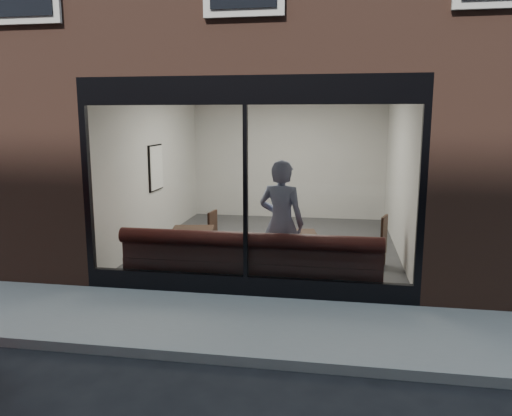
% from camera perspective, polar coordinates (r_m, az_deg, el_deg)
% --- Properties ---
extents(ground, '(120.00, 120.00, 0.00)m').
position_cam_1_polar(ground, '(5.75, -5.12, -16.92)').
color(ground, black).
rests_on(ground, ground).
extents(sidewalk_near, '(40.00, 2.00, 0.01)m').
position_cam_1_polar(sidewalk_near, '(6.63, -2.88, -13.00)').
color(sidewalk_near, gray).
rests_on(sidewalk_near, ground).
extents(kerb_near, '(40.00, 0.10, 0.12)m').
position_cam_1_polar(kerb_near, '(5.68, -5.26, -16.61)').
color(kerb_near, gray).
rests_on(kerb_near, ground).
extents(host_building_pier_left, '(2.50, 12.00, 3.20)m').
position_cam_1_polar(host_building_pier_left, '(13.94, -11.91, 5.91)').
color(host_building_pier_left, brown).
rests_on(host_building_pier_left, ground).
extents(host_building_pier_right, '(2.50, 12.00, 3.20)m').
position_cam_1_polar(host_building_pier_right, '(13.20, 20.18, 5.26)').
color(host_building_pier_right, brown).
rests_on(host_building_pier_right, ground).
extents(host_building_backfill, '(5.00, 6.00, 3.20)m').
position_cam_1_polar(host_building_backfill, '(16.02, 4.81, 6.65)').
color(host_building_backfill, brown).
rests_on(host_building_backfill, ground).
extents(cafe_floor, '(6.00, 6.00, 0.00)m').
position_cam_1_polar(cafe_floor, '(10.36, 1.88, -4.24)').
color(cafe_floor, '#2D2D30').
rests_on(cafe_floor, ground).
extents(cafe_ceiling, '(6.00, 6.00, 0.00)m').
position_cam_1_polar(cafe_ceiling, '(10.04, 1.99, 13.55)').
color(cafe_ceiling, white).
rests_on(cafe_ceiling, host_building_upper).
extents(cafe_wall_back, '(5.00, 0.00, 5.00)m').
position_cam_1_polar(cafe_wall_back, '(13.03, 3.70, 5.81)').
color(cafe_wall_back, silver).
rests_on(cafe_wall_back, ground).
extents(cafe_wall_left, '(0.00, 6.00, 6.00)m').
position_cam_1_polar(cafe_wall_left, '(10.69, -11.45, 4.63)').
color(cafe_wall_left, silver).
rests_on(cafe_wall_left, ground).
extents(cafe_wall_right, '(0.00, 6.00, 6.00)m').
position_cam_1_polar(cafe_wall_right, '(10.06, 16.18, 4.07)').
color(cafe_wall_right, silver).
rests_on(cafe_wall_right, ground).
extents(storefront_kick, '(5.00, 0.10, 0.30)m').
position_cam_1_polar(storefront_kick, '(7.53, -1.16, -8.87)').
color(storefront_kick, black).
rests_on(storefront_kick, ground).
extents(storefront_header, '(5.00, 0.10, 0.40)m').
position_cam_1_polar(storefront_header, '(7.12, -1.24, 13.33)').
color(storefront_header, black).
rests_on(storefront_header, host_building_upper).
extents(storefront_mullion, '(0.06, 0.10, 2.50)m').
position_cam_1_polar(storefront_mullion, '(7.19, -1.20, 1.72)').
color(storefront_mullion, black).
rests_on(storefront_mullion, storefront_kick).
extents(storefront_glass, '(4.80, 0.00, 4.80)m').
position_cam_1_polar(storefront_glass, '(7.16, -1.24, 1.68)').
color(storefront_glass, white).
rests_on(storefront_glass, storefront_kick).
extents(banquette, '(4.00, 0.55, 0.45)m').
position_cam_1_polar(banquette, '(7.88, -0.62, -7.41)').
color(banquette, '#3C1915').
rests_on(banquette, cafe_floor).
extents(person, '(0.81, 0.62, 1.99)m').
position_cam_1_polar(person, '(7.82, 2.91, -1.73)').
color(person, '#838DB4').
rests_on(person, cafe_floor).
extents(cafe_table_left, '(0.80, 0.80, 0.04)m').
position_cam_1_polar(cafe_table_left, '(8.51, -7.27, -2.56)').
color(cafe_table_left, black).
rests_on(cafe_table_left, cafe_floor).
extents(cafe_table_right, '(0.71, 0.71, 0.04)m').
position_cam_1_polar(cafe_table_right, '(8.22, 4.79, -2.97)').
color(cafe_table_right, black).
rests_on(cafe_table_right, cafe_floor).
extents(cafe_chair_left, '(0.42, 0.42, 0.04)m').
position_cam_1_polar(cafe_chair_left, '(9.30, -6.03, -4.60)').
color(cafe_chair_left, black).
rests_on(cafe_chair_left, cafe_floor).
extents(cafe_chair_right, '(0.46, 0.46, 0.03)m').
position_cam_1_polar(cafe_chair_right, '(9.09, 13.14, -5.17)').
color(cafe_chair_right, black).
rests_on(cafe_chair_right, cafe_floor).
extents(wall_poster, '(0.02, 0.67, 0.90)m').
position_cam_1_polar(wall_poster, '(10.65, -11.31, 4.54)').
color(wall_poster, white).
rests_on(wall_poster, cafe_wall_left).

